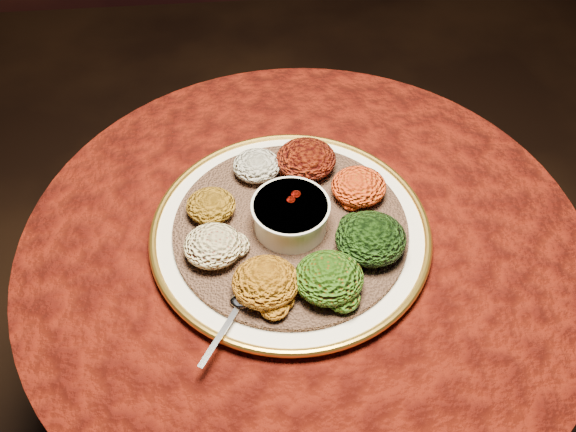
{
  "coord_description": "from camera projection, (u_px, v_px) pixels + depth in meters",
  "views": [
    {
      "loc": [
        -0.09,
        -0.66,
        1.58
      ],
      "look_at": [
        -0.03,
        0.04,
        0.76
      ],
      "focal_mm": 40.0,
      "sensor_mm": 36.0,
      "label": 1
    }
  ],
  "objects": [
    {
      "name": "table",
      "position": [
        303.0,
        301.0,
        1.21
      ],
      "size": [
        0.96,
        0.96,
        0.73
      ],
      "color": "black",
      "rests_on": "ground"
    },
    {
      "name": "portion_tikil",
      "position": [
        359.0,
        186.0,
        1.09
      ],
      "size": [
        0.09,
        0.09,
        0.05
      ],
      "primitive_type": "ellipsoid",
      "color": "#B3670E",
      "rests_on": "injera"
    },
    {
      "name": "injera",
      "position": [
        290.0,
        228.0,
        1.06
      ],
      "size": [
        0.42,
        0.42,
        0.01
      ],
      "primitive_type": "cylinder",
      "rotation": [
        0.0,
        0.0,
        0.08
      ],
      "color": "brown",
      "rests_on": "platter"
    },
    {
      "name": "portion_shiro",
      "position": [
        211.0,
        206.0,
        1.06
      ],
      "size": [
        0.08,
        0.08,
        0.04
      ],
      "primitive_type": "ellipsoid",
      "color": "#956212",
      "rests_on": "injera"
    },
    {
      "name": "spoon",
      "position": [
        239.0,
        306.0,
        0.95
      ],
      "size": [
        0.09,
        0.12,
        0.01
      ],
      "rotation": [
        0.0,
        0.0,
        -2.12
      ],
      "color": "silver",
      "rests_on": "injera"
    },
    {
      "name": "portion_gomen",
      "position": [
        371.0,
        239.0,
        1.01
      ],
      "size": [
        0.11,
        0.11,
        0.05
      ],
      "primitive_type": "ellipsoid",
      "color": "black",
      "rests_on": "injera"
    },
    {
      "name": "portion_kitfo",
      "position": [
        306.0,
        159.0,
        1.13
      ],
      "size": [
        0.11,
        0.1,
        0.05
      ],
      "primitive_type": "ellipsoid",
      "color": "black",
      "rests_on": "injera"
    },
    {
      "name": "portion_ayib",
      "position": [
        257.0,
        166.0,
        1.12
      ],
      "size": [
        0.08,
        0.08,
        0.04
      ],
      "primitive_type": "ellipsoid",
      "color": "beige",
      "rests_on": "injera"
    },
    {
      "name": "portion_kik",
      "position": [
        266.0,
        282.0,
        0.96
      ],
      "size": [
        0.1,
        0.1,
        0.05
      ],
      "primitive_type": "ellipsoid",
      "color": "#A6610E",
      "rests_on": "injera"
    },
    {
      "name": "platter",
      "position": [
        290.0,
        232.0,
        1.07
      ],
      "size": [
        0.52,
        0.52,
        0.02
      ],
      "rotation": [
        0.0,
        0.0,
        0.16
      ],
      "color": "white",
      "rests_on": "table"
    },
    {
      "name": "portion_mixveg",
      "position": [
        329.0,
        278.0,
        0.96
      ],
      "size": [
        0.11,
        0.1,
        0.05
      ],
      "primitive_type": "ellipsoid",
      "color": "#902E09",
      "rests_on": "injera"
    },
    {
      "name": "stew_bowl",
      "position": [
        291.0,
        214.0,
        1.04
      ],
      "size": [
        0.13,
        0.13,
        0.05
      ],
      "color": "silver",
      "rests_on": "injera"
    },
    {
      "name": "portion_timatim",
      "position": [
        213.0,
        246.0,
        1.0
      ],
      "size": [
        0.09,
        0.09,
        0.05
      ],
      "primitive_type": "ellipsoid",
      "color": "maroon",
      "rests_on": "injera"
    }
  ]
}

